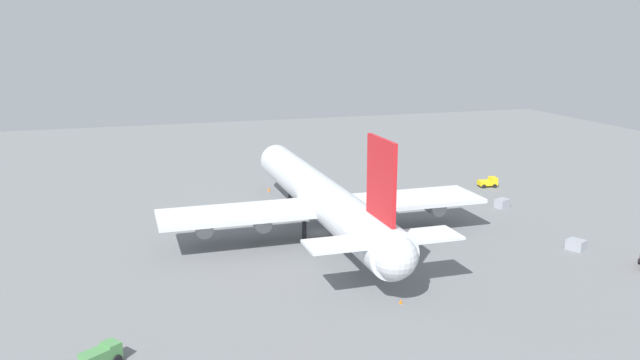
{
  "coord_description": "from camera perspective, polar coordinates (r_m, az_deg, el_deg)",
  "views": [
    {
      "loc": [
        -99.75,
        31.35,
        34.01
      ],
      "look_at": [
        0.0,
        0.0,
        9.2
      ],
      "focal_mm": 36.34,
      "sensor_mm": 36.0,
      "label": 1
    }
  ],
  "objects": [
    {
      "name": "cargo_container_aft",
      "position": [
        129.65,
        15.75,
        -1.99
      ],
      "size": [
        2.74,
        3.07,
        1.7
      ],
      "color": "#999EA8",
      "rests_on": "ground_plane"
    },
    {
      "name": "safety_cone_nose",
      "position": [
        137.7,
        -4.52,
        -0.83
      ],
      "size": [
        0.55,
        0.55,
        0.78
      ],
      "primitive_type": "cone",
      "color": "orange",
      "rests_on": "ground_plane"
    },
    {
      "name": "cargo_loader",
      "position": [
        145.64,
        14.61,
        -0.18
      ],
      "size": [
        3.12,
        4.24,
        2.11
      ],
      "color": "yellow",
      "rests_on": "ground_plane"
    },
    {
      "name": "safety_cone_tail",
      "position": [
        83.6,
        7.13,
        -10.54
      ],
      "size": [
        0.43,
        0.43,
        0.61
      ],
      "primitive_type": "cone",
      "color": "orange",
      "rests_on": "ground_plane"
    },
    {
      "name": "catering_truck",
      "position": [
        72.36,
        -18.7,
        -14.4
      ],
      "size": [
        3.89,
        4.4,
        2.13
      ],
      "color": "#4C8C4C",
      "rests_on": "ground_plane"
    },
    {
      "name": "cargo_airplane",
      "position": [
        107.96,
        0.03,
        -1.48
      ],
      "size": [
        67.72,
        53.74,
        20.44
      ],
      "color": "silver",
      "rests_on": "ground_plane"
    },
    {
      "name": "ground_plane",
      "position": [
        109.95,
        -0.0,
        -4.67
      ],
      "size": [
        270.89,
        270.89,
        0.0
      ],
      "primitive_type": "plane",
      "color": "slate"
    },
    {
      "name": "cargo_container_fore",
      "position": [
        109.25,
        21.63,
        -5.32
      ],
      "size": [
        3.25,
        3.03,
        1.63
      ],
      "color": "#999EA8",
      "rests_on": "ground_plane"
    }
  ]
}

